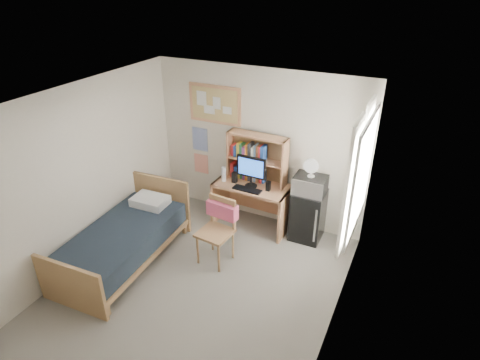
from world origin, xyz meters
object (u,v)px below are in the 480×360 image
at_px(bulletin_board, 215,104).
at_px(desk, 252,205).
at_px(desk_chair, 215,232).
at_px(mini_fridge, 308,215).
at_px(monitor, 251,172).
at_px(speaker_right, 268,186).
at_px(desk_fan, 312,168).
at_px(microwave, 310,185).
at_px(speaker_left, 235,177).
at_px(bed, 123,245).

bearing_deg(bulletin_board, desk, -20.67).
bearing_deg(desk_chair, mini_fridge, 54.53).
height_order(monitor, speaker_right, monitor).
bearing_deg(monitor, mini_fridge, 9.44).
distance_m(desk, desk_fan, 1.27).
xyz_separation_m(desk, microwave, (0.93, 0.05, 0.58)).
relative_size(desk_chair, speaker_left, 5.58).
height_order(mini_fridge, speaker_left, speaker_left).
bearing_deg(desk, bed, -126.25).
bearing_deg(speaker_left, bulletin_board, 147.31).
distance_m(speaker_right, microwave, 0.66).
bearing_deg(speaker_left, desk, 11.31).
relative_size(mini_fridge, speaker_right, 5.19).
xyz_separation_m(bed, speaker_right, (1.62, 1.62, 0.57)).
bearing_deg(desk_fan, speaker_left, -175.99).
distance_m(bed, microwave, 2.93).
distance_m(bulletin_board, desk, 1.77).
distance_m(desk_chair, bed, 1.37).
height_order(mini_fridge, speaker_right, speaker_right).
bearing_deg(desk, bulletin_board, 161.13).
relative_size(desk_chair, monitor, 1.93).
height_order(microwave, desk_fan, desk_fan).
distance_m(speaker_left, desk_fan, 1.30).
distance_m(bed, speaker_left, 2.02).
bearing_deg(speaker_right, speaker_left, 180.00).
bearing_deg(bulletin_board, speaker_right, -18.74).
bearing_deg(desk_fan, bed, -142.87).
distance_m(mini_fridge, bed, 2.86).
relative_size(bulletin_board, monitor, 1.80).
xyz_separation_m(mini_fridge, speaker_right, (-0.64, -0.14, 0.44)).
xyz_separation_m(bulletin_board, mini_fridge, (1.77, -0.25, -1.50)).
distance_m(desk, speaker_left, 0.57).
xyz_separation_m(mini_fridge, monitor, (-0.94, -0.13, 0.62)).
relative_size(desk, speaker_left, 6.86).
xyz_separation_m(bulletin_board, speaker_left, (0.53, -0.36, -1.05)).
bearing_deg(bulletin_board, monitor, -24.24).
xyz_separation_m(bulletin_board, bed, (-0.49, -2.00, -1.64)).
relative_size(mini_fridge, monitor, 1.59).
xyz_separation_m(bulletin_board, microwave, (1.77, -0.27, -0.95)).
bearing_deg(speaker_left, desk_fan, 6.25).
height_order(bed, desk_fan, desk_fan).
relative_size(bulletin_board, desk, 0.76).
relative_size(mini_fridge, microwave, 1.72).
xyz_separation_m(desk, speaker_right, (0.30, -0.07, 0.47)).
xyz_separation_m(desk_chair, speaker_right, (0.40, 1.03, 0.35)).
bearing_deg(monitor, bulletin_board, 157.55).
height_order(mini_fridge, microwave, microwave).
relative_size(bed, speaker_left, 11.27).
relative_size(speaker_left, desk_fan, 0.66).
xyz_separation_m(desk_chair, monitor, (0.10, 1.04, 0.53)).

